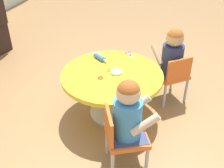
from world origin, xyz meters
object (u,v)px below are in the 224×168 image
object	(u,v)px
child_chair_right	(172,75)
rolling_pin	(100,57)
child_chair_left	(122,136)
craft_scissors	(129,54)
seated_child_right	(173,53)
seated_child_left	(128,112)
craft_table	(112,83)

from	to	relation	value
child_chair_right	rolling_pin	world-z (taller)	child_chair_right
child_chair_left	craft_scissors	world-z (taller)	child_chair_left
craft_scissors	seated_child_right	bearing A→B (deg)	-89.50
seated_child_left	seated_child_right	bearing A→B (deg)	-11.13
craft_table	child_chair_left	world-z (taller)	child_chair_left
child_chair_right	craft_scissors	world-z (taller)	child_chair_right
rolling_pin	craft_scissors	world-z (taller)	rolling_pin
craft_table	craft_scissors	size ratio (longest dim) A/B	6.90
child_chair_left	rolling_pin	xyz separation A→B (m)	(0.82, 0.45, 0.18)
child_chair_right	seated_child_right	world-z (taller)	seated_child_right
craft_scissors	child_chair_left	bearing A→B (deg)	-168.67
rolling_pin	child_chair_left	bearing A→B (deg)	-150.98
craft_table	rolling_pin	size ratio (longest dim) A/B	4.64
craft_table	child_chair_left	distance (m)	0.65
seated_child_left	seated_child_right	distance (m)	1.02
seated_child_left	craft_scissors	xyz separation A→B (m)	(1.00, 0.24, -0.07)
rolling_pin	seated_child_left	bearing A→B (deg)	-148.54
child_chair_right	seated_child_right	bearing A→B (deg)	40.23
rolling_pin	craft_scissors	distance (m)	0.32
craft_table	child_chair_right	world-z (taller)	child_chair_right
craft_table	seated_child_left	world-z (taller)	seated_child_left
craft_table	child_chair_left	xyz separation A→B (m)	(-0.60, -0.26, -0.05)
child_chair_right	seated_child_right	size ratio (longest dim) A/B	1.05
seated_child_right	craft_table	bearing A→B (deg)	130.69
seated_child_left	child_chair_right	size ratio (longest dim) A/B	0.95
rolling_pin	craft_scissors	xyz separation A→B (m)	(0.20, -0.25, -0.02)
child_chair_left	craft_scissors	xyz separation A→B (m)	(1.01, 0.20, 0.16)
rolling_pin	craft_table	bearing A→B (deg)	-138.82
craft_table	craft_scissors	world-z (taller)	craft_scissors
child_chair_right	craft_scissors	xyz separation A→B (m)	(0.03, 0.46, 0.16)
craft_table	rolling_pin	xyz separation A→B (m)	(0.22, 0.19, 0.13)
seated_child_left	craft_scissors	distance (m)	1.03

